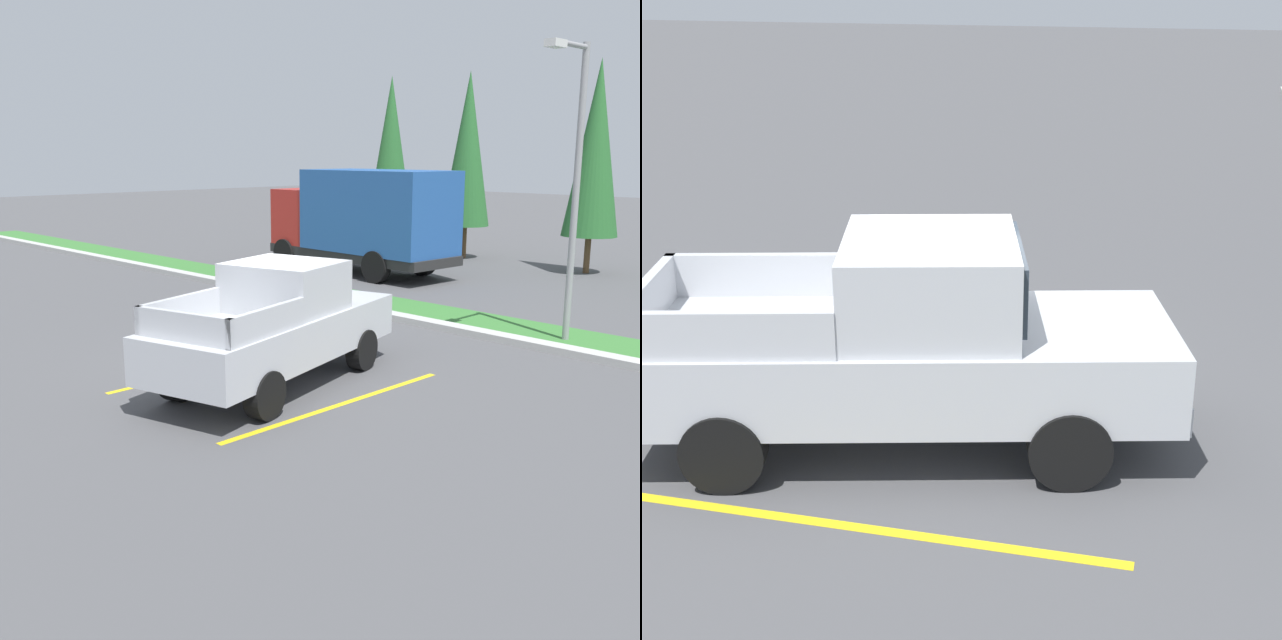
{
  "view_description": "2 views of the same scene",
  "coord_description": "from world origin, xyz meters",
  "views": [
    {
      "loc": [
        10.39,
        -8.56,
        3.91
      ],
      "look_at": [
        0.99,
        0.58,
        0.98
      ],
      "focal_mm": 41.92,
      "sensor_mm": 36.0,
      "label": 1
    },
    {
      "loc": [
        9.07,
        2.18,
        4.51
      ],
      "look_at": [
        1.06,
        0.2,
        1.39
      ],
      "focal_mm": 54.05,
      "sensor_mm": 36.0,
      "label": 2
    }
  ],
  "objects": [
    {
      "name": "ground_plane",
      "position": [
        0.0,
        0.0,
        0.0
      ],
      "size": [
        120.0,
        120.0,
        0.0
      ],
      "primitive_type": "plane",
      "color": "#4C4C4F"
    },
    {
      "name": "parking_line_near",
      "position": [
        -0.59,
        -0.44,
        0.0
      ],
      "size": [
        0.12,
        4.8,
        0.01
      ],
      "primitive_type": "cube",
      "color": "yellow",
      "rests_on": "ground"
    },
    {
      "name": "parking_line_far",
      "position": [
        2.51,
        -0.44,
        0.0
      ],
      "size": [
        0.12,
        4.8,
        0.01
      ],
      "primitive_type": "cube",
      "color": "yellow",
      "rests_on": "ground"
    },
    {
      "name": "pickup_truck_main",
      "position": [
        0.95,
        -0.39,
        1.04
      ],
      "size": [
        3.16,
        5.53,
        2.1
      ],
      "color": "black",
      "rests_on": "ground"
    }
  ]
}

